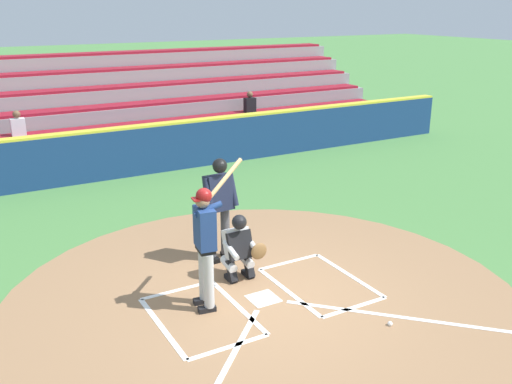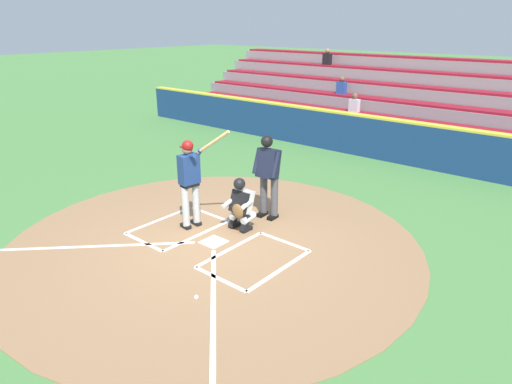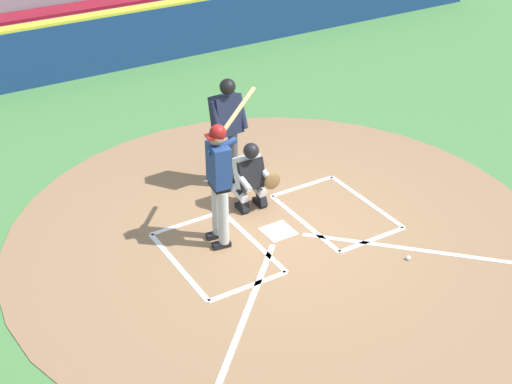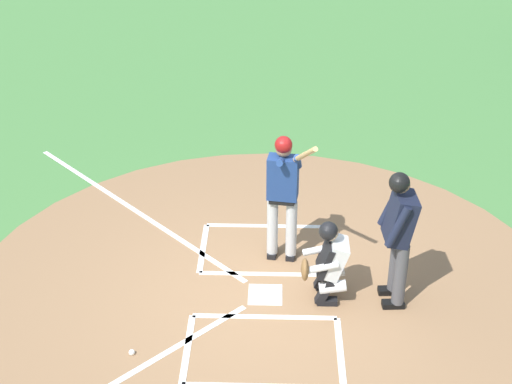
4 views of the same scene
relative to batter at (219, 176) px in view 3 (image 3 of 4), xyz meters
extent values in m
plane|color=#4C8442|center=(-0.84, 0.22, -1.10)|extent=(120.00, 120.00, 0.00)
cylinder|color=#99704C|center=(-0.84, 0.22, -1.09)|extent=(8.00, 8.00, 0.01)
cube|color=white|center=(-0.84, 0.22, -1.08)|extent=(0.44, 0.44, 0.01)
cube|color=white|center=(-1.89, -0.68, -1.08)|extent=(1.20, 0.08, 0.01)
cube|color=white|center=(-1.89, 1.12, -1.08)|extent=(1.20, 0.08, 0.01)
cube|color=white|center=(-1.29, 0.22, -1.08)|extent=(0.08, 1.80, 0.01)
cube|color=white|center=(-2.49, 0.22, -1.08)|extent=(0.08, 1.80, 0.01)
cube|color=white|center=(0.21, -0.68, -1.08)|extent=(1.20, 0.08, 0.01)
cube|color=white|center=(0.21, 1.12, -1.08)|extent=(1.20, 0.08, 0.01)
cube|color=white|center=(-0.39, 0.22, -1.08)|extent=(0.08, 1.80, 0.01)
cube|color=white|center=(0.81, 0.22, -1.08)|extent=(0.08, 1.80, 0.01)
cube|color=white|center=(1.26, 2.32, -1.08)|extent=(3.73, 3.73, 0.01)
cube|color=white|center=(-2.94, 2.32, -1.08)|extent=(3.73, 3.73, 0.01)
cylinder|color=#BCBCBC|center=(0.03, 0.14, -0.60)|extent=(0.15, 0.15, 0.84)
cube|color=black|center=(0.07, 0.13, -1.05)|extent=(0.27, 0.16, 0.09)
cylinder|color=#BCBCBC|center=(-0.01, -0.12, -0.60)|extent=(0.15, 0.15, 0.84)
cube|color=black|center=(0.03, -0.12, -1.05)|extent=(0.27, 0.16, 0.09)
cube|color=black|center=(0.01, 0.01, -0.13)|extent=(0.27, 0.37, 0.10)
cube|color=navy|center=(0.01, 0.01, 0.18)|extent=(0.29, 0.43, 0.60)
sphere|color=#9E7051|center=(0.03, 0.01, 0.59)|extent=(0.21, 0.21, 0.21)
sphere|color=maroon|center=(0.01, 0.01, 0.66)|extent=(0.23, 0.23, 0.23)
cube|color=maroon|center=(0.12, -0.01, 0.63)|extent=(0.13, 0.18, 0.02)
cylinder|color=navy|center=(-0.04, 0.03, 0.46)|extent=(0.44, 0.15, 0.21)
cylinder|color=navy|center=(-0.07, -0.18, 0.46)|extent=(0.27, 0.13, 0.29)
cylinder|color=tan|center=(-0.44, -0.25, 0.76)|extent=(0.71, 0.27, 0.53)
cylinder|color=tan|center=(-0.11, -0.15, 0.52)|extent=(0.09, 0.10, 0.08)
cube|color=black|center=(-1.00, -0.57, -1.05)|extent=(0.12, 0.26, 0.09)
cube|color=black|center=(-1.00, -0.53, -0.90)|extent=(0.12, 0.24, 0.37)
cylinder|color=silver|center=(-1.00, -0.63, -0.82)|extent=(0.15, 0.36, 0.21)
cube|color=black|center=(-0.68, -0.57, -1.05)|extent=(0.12, 0.26, 0.09)
cube|color=black|center=(-0.68, -0.53, -0.90)|extent=(0.12, 0.24, 0.37)
cylinder|color=silver|center=(-0.68, -0.63, -0.82)|extent=(0.15, 0.36, 0.21)
cube|color=silver|center=(-0.84, -0.64, -0.48)|extent=(0.40, 0.36, 0.52)
cube|color=black|center=(-0.84, -0.53, -0.48)|extent=(0.42, 0.22, 0.46)
sphere|color=beige|center=(-0.84, -0.57, -0.11)|extent=(0.21, 0.21, 0.21)
sphere|color=black|center=(-0.84, -0.55, -0.09)|extent=(0.24, 0.24, 0.24)
cylinder|color=silver|center=(-1.04, -0.47, -0.50)|extent=(0.09, 0.45, 0.20)
cylinder|color=silver|center=(-0.64, -0.47, -0.50)|extent=(0.09, 0.45, 0.20)
ellipsoid|color=brown|center=(-1.04, -0.27, -0.53)|extent=(0.28, 0.10, 0.28)
cylinder|color=#4C4C51|center=(-1.03, -1.46, -0.59)|extent=(0.16, 0.16, 0.86)
cube|color=black|center=(-1.04, -1.41, -1.05)|extent=(0.15, 0.29, 0.09)
cylinder|color=#4C4C51|center=(-0.76, -1.44, -0.59)|extent=(0.16, 0.16, 0.86)
cube|color=black|center=(-0.76, -1.39, -1.05)|extent=(0.15, 0.29, 0.09)
cube|color=#191E33|center=(-0.90, -1.41, 0.15)|extent=(0.46, 0.39, 0.66)
sphere|color=#9E7051|center=(-0.90, -1.37, 0.62)|extent=(0.22, 0.22, 0.22)
sphere|color=black|center=(-0.90, -1.35, 0.64)|extent=(0.25, 0.25, 0.25)
cylinder|color=#191E33|center=(-1.14, -1.34, 0.18)|extent=(0.12, 0.29, 0.56)
cylinder|color=#191E33|center=(-0.66, -1.31, 0.18)|extent=(0.12, 0.29, 0.56)
sphere|color=white|center=(-2.01, 1.76, -1.06)|extent=(0.07, 0.07, 0.07)
cube|color=navy|center=(-0.84, -7.28, -0.47)|extent=(22.00, 0.36, 1.25)
cube|color=yellow|center=(-0.84, -7.28, 0.18)|extent=(22.00, 0.32, 0.06)
cube|color=gray|center=(-0.84, -8.31, -0.87)|extent=(20.00, 0.85, 0.45)
cube|color=maroon|center=(-0.84, -8.31, -0.61)|extent=(19.60, 0.72, 0.08)
cube|color=gray|center=(-0.84, -9.16, -0.65)|extent=(20.00, 0.85, 0.90)
cube|color=maroon|center=(-0.84, -9.16, -0.16)|extent=(19.60, 0.72, 0.08)
cube|color=gray|center=(-0.84, -10.01, -0.42)|extent=(20.00, 0.85, 1.35)
camera|label=1|loc=(3.08, 6.91, 3.21)|focal=39.88mm
camera|label=2|loc=(-6.56, 5.71, 2.94)|focal=31.53mm
camera|label=3|loc=(4.07, 7.67, 4.90)|focal=50.89mm
camera|label=4|loc=(-8.78, 0.11, 5.06)|focal=53.95mm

